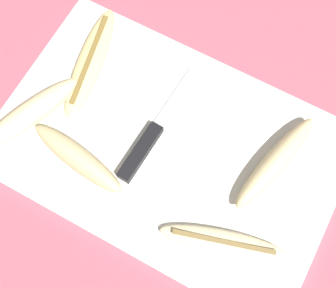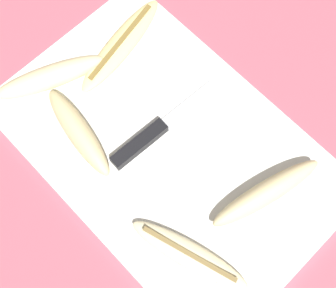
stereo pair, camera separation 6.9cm
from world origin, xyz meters
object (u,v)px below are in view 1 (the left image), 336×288
banana_cream_curved (223,243)px  banana_soft_right (30,113)px  knife (147,143)px  banana_golden_short (90,62)px  banana_ripe_center (275,162)px  banana_mellow_near (78,158)px

banana_cream_curved → banana_soft_right: bearing=174.2°
knife → banana_golden_short: banana_golden_short is taller
banana_golden_short → banana_ripe_center: banana_ripe_center is taller
banana_mellow_near → banana_soft_right: bearing=165.0°
banana_golden_short → banana_cream_curved: bearing=-26.5°
banana_ripe_center → banana_mellow_near: 0.29m
banana_cream_curved → banana_soft_right: 0.34m
banana_soft_right → banana_golden_short: bearing=75.4°
banana_mellow_near → banana_cream_curved: 0.24m
banana_mellow_near → banana_soft_right: size_ratio=0.93×
knife → banana_golden_short: bearing=155.7°
knife → banana_cream_curved: banana_cream_curved is taller
knife → banana_ripe_center: bearing=21.3°
banana_golden_short → knife: bearing=-27.5°
banana_cream_curved → banana_golden_short: bearing=153.5°
knife → banana_golden_short: (-0.14, 0.08, 0.00)m
knife → banana_soft_right: bearing=-162.7°
knife → banana_mellow_near: banana_mellow_near is taller
knife → banana_golden_short: 0.16m
banana_mellow_near → banana_soft_right: (-0.10, 0.03, -0.00)m
banana_mellow_near → banana_cream_curved: (0.24, -0.01, -0.01)m
banana_golden_short → banana_soft_right: bearing=-104.6°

